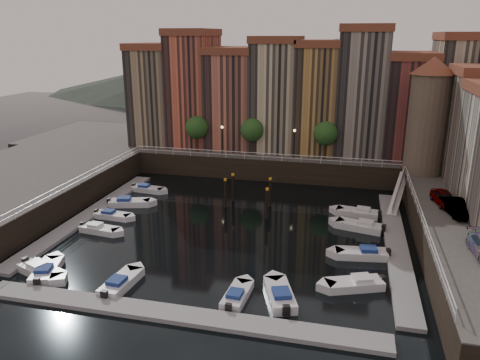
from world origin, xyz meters
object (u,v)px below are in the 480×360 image
(car_a, at_px, (444,199))
(boat_left_0, at_px, (41,271))
(corner_tower, at_px, (428,114))
(mooring_pilings, at_px, (248,195))
(boat_left_1, at_px, (99,229))
(boat_left_2, at_px, (112,215))
(gangway, at_px, (398,191))
(car_b, at_px, (456,208))

(car_a, bearing_deg, boat_left_0, -163.96)
(corner_tower, relative_size, mooring_pilings, 2.45)
(mooring_pilings, bearing_deg, boat_left_1, -141.88)
(corner_tower, relative_size, boat_left_2, 3.26)
(mooring_pilings, bearing_deg, car_a, -6.99)
(corner_tower, distance_m, gangway, 9.86)
(boat_left_0, bearing_deg, boat_left_2, 113.55)
(gangway, height_order, boat_left_1, gangway)
(boat_left_2, relative_size, car_b, 0.96)
(boat_left_1, bearing_deg, boat_left_2, 105.62)
(boat_left_2, bearing_deg, boat_left_1, -77.88)
(car_a, bearing_deg, gangway, 106.25)
(corner_tower, bearing_deg, car_a, -86.70)
(corner_tower, height_order, gangway, corner_tower)
(mooring_pilings, bearing_deg, corner_tower, 24.68)
(corner_tower, xyz_separation_m, gangway, (-2.90, -4.50, -8.28))
(boat_left_0, xyz_separation_m, car_a, (33.63, 16.95, 3.34))
(corner_tower, xyz_separation_m, boat_left_2, (-33.39, -15.56, -9.87))
(car_b, bearing_deg, boat_left_1, 175.27)
(boat_left_2, bearing_deg, car_a, 9.93)
(corner_tower, distance_m, car_a, 13.23)
(gangway, relative_size, boat_left_1, 1.89)
(boat_left_2, bearing_deg, corner_tower, 28.13)
(gangway, height_order, mooring_pilings, gangway)
(gangway, xyz_separation_m, boat_left_1, (-29.89, -14.85, -1.58))
(gangway, relative_size, boat_left_0, 1.70)
(corner_tower, bearing_deg, car_b, -84.71)
(mooring_pilings, xyz_separation_m, car_b, (20.94, -5.14, 2.08))
(boat_left_0, distance_m, car_a, 37.81)
(gangway, bearing_deg, mooring_pilings, -164.88)
(corner_tower, distance_m, car_b, 15.63)
(boat_left_2, height_order, car_a, car_a)
(boat_left_0, relative_size, car_a, 1.17)
(boat_left_1, xyz_separation_m, car_b, (34.10, 5.19, 3.39))
(gangway, xyz_separation_m, boat_left_2, (-30.49, -11.06, -1.59))
(boat_left_1, bearing_deg, corner_tower, 37.19)
(corner_tower, height_order, car_a, corner_tower)
(boat_left_1, bearing_deg, gangway, 33.07)
(mooring_pilings, distance_m, car_b, 21.66)
(gangway, relative_size, car_a, 1.99)
(mooring_pilings, bearing_deg, car_b, -13.80)
(boat_left_0, relative_size, car_b, 1.11)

